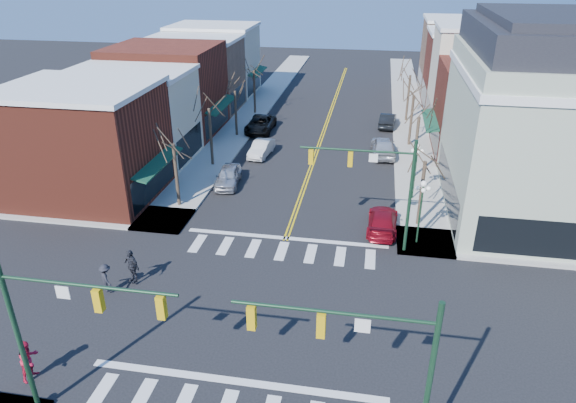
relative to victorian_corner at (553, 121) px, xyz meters
The scene contains 35 objects.
ground 22.95m from the victorian_corner, 138.69° to the right, with size 160.00×160.00×0.00m, color black.
sidewalk_left 26.67m from the victorian_corner, 167.71° to the left, with size 3.50×70.00×0.15m, color #9E9B93.
sidewalk_right 11.56m from the victorian_corner, 144.64° to the left, with size 3.50×70.00×0.15m, color #9E9B93.
bldg_left_brick_a 32.23m from the victorian_corner, behind, with size 10.00×8.50×8.00m, color maroon.
bldg_left_stucco_a 32.52m from the victorian_corner, behind, with size 10.00×7.00×7.50m, color beige.
bldg_left_brick_b 34.62m from the victorian_corner, 157.89° to the left, with size 10.00×9.00×8.50m, color maroon.
bldg_left_tan 38.51m from the victorian_corner, 146.41° to the left, with size 10.00×7.50×7.80m, color #916A50.
bldg_left_stucco_b 43.26m from the victorian_corner, 137.82° to the left, with size 10.00×8.00×8.20m, color beige.
bldg_right_brick_a 11.60m from the victorian_corner, 95.08° to the left, with size 10.00×8.50×8.00m, color maroon.
bldg_right_stucco 19.10m from the victorian_corner, 93.01° to the left, with size 10.00×7.00×10.00m, color beige.
bldg_right_brick_b 26.63m from the victorian_corner, 92.16° to the left, with size 10.00×8.00×8.50m, color maroon.
bldg_right_tan 34.58m from the victorian_corner, 91.66° to the left, with size 10.00×8.00×9.00m, color #916A50.
victorian_corner is the anchor object (origin of this frame).
traffic_mast_near_left 31.14m from the victorian_corner, 135.19° to the right, with size 6.60×0.28×7.20m.
traffic_mast_near_right 24.56m from the victorian_corner, 116.57° to the right, with size 6.60×0.28×7.20m.
traffic_mast_far_right 13.20m from the victorian_corner, 147.05° to the right, with size 6.60×0.28×7.20m.
lamppost_corner 10.89m from the victorian_corner, 144.14° to the right, with size 0.36×0.36×4.33m.
lamppost_midblock 9.10m from the victorian_corner, behind, with size 0.36×0.36×4.33m.
tree_left_a 25.51m from the victorian_corner, behind, with size 0.24×0.24×4.76m, color #382B21.
tree_left_b 25.64m from the victorian_corner, 169.76° to the left, with size 0.24×0.24×5.04m, color #382B21.
tree_left_c 28.20m from the victorian_corner, 153.34° to the left, with size 0.24×0.24×4.55m, color #382B21.
tree_left_d 32.53m from the victorian_corner, 140.54° to the left, with size 0.24×0.24×4.90m, color #382B21.
tree_right_a 9.84m from the victorian_corner, 156.63° to the right, with size 0.24×0.24×4.62m, color #382B21.
tree_right_b 10.12m from the victorian_corner, 150.95° to the left, with size 0.24×0.24×5.18m, color #382B21.
tree_right_c 15.49m from the victorian_corner, 122.94° to the left, with size 0.24×0.24×4.83m, color #382B21.
tree_right_d 22.43m from the victorian_corner, 111.56° to the left, with size 0.24×0.24×4.97m, color #382B21.
car_left_near 23.24m from the victorian_corner, behind, with size 1.72×4.27×1.46m, color #B8B8BD.
car_left_mid 23.39m from the victorian_corner, 160.39° to the left, with size 1.43×4.10×1.35m, color silver.
car_left_far 27.70m from the victorian_corner, 147.80° to the left, with size 2.50×5.43×1.51m, color black.
car_right_near 12.87m from the victorian_corner, 156.55° to the right, with size 1.91×4.69×1.36m, color maroon.
car_right_mid 15.33m from the victorian_corner, 137.76° to the left, with size 2.03×5.04×1.72m, color silver.
car_right_far 21.61m from the victorian_corner, 119.09° to the left, with size 1.53×4.37×1.44m, color black.
pedestrian_red_b 32.84m from the victorian_corner, 140.73° to the right, with size 0.93×0.72×1.91m, color red.
pedestrian_dark_a 27.83m from the victorian_corner, 151.43° to the right, with size 1.16×0.48×1.98m, color #22232A.
pedestrian_dark_b 29.21m from the victorian_corner, 150.43° to the right, with size 1.05×0.61×1.63m, color black.
Camera 1 is at (5.00, -20.35, 16.54)m, focal length 32.00 mm.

